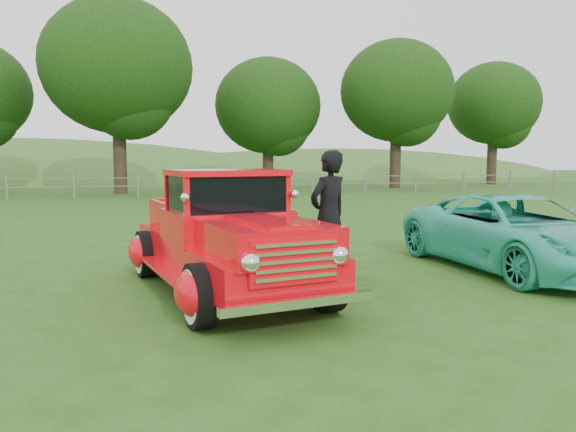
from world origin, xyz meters
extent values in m
plane|color=#264D14|center=(0.00, 0.00, 0.00)|extent=(140.00, 140.00, 0.00)
ellipsoid|color=#325D22|center=(-18.00, 58.00, -4.95)|extent=(84.00, 60.00, 18.00)
ellipsoid|color=#325D22|center=(20.00, 62.00, -3.85)|extent=(72.00, 52.00, 14.00)
cube|color=#676257|center=(0.00, 22.00, 0.55)|extent=(48.00, 0.04, 0.04)
cube|color=#676257|center=(0.00, 22.00, 0.95)|extent=(48.00, 0.04, 0.04)
cylinder|color=#2E2217|center=(-4.00, 25.00, 2.42)|extent=(0.70, 0.70, 4.84)
ellipsoid|color=black|center=(-4.00, 25.00, 6.82)|extent=(8.00, 8.00, 7.20)
cylinder|color=#2E2217|center=(5.00, 29.00, 1.87)|extent=(0.70, 0.70, 3.74)
ellipsoid|color=black|center=(5.00, 29.00, 5.27)|extent=(6.80, 6.80, 6.12)
cylinder|color=#2E2217|center=(13.00, 27.00, 2.20)|extent=(0.70, 0.70, 4.40)
ellipsoid|color=black|center=(13.00, 27.00, 6.20)|extent=(7.20, 7.20, 6.48)
cylinder|color=#2E2217|center=(22.00, 30.00, 2.09)|extent=(0.70, 0.70, 4.18)
ellipsoid|color=black|center=(22.00, 30.00, 5.89)|extent=(6.60, 6.60, 5.94)
cylinder|color=black|center=(-1.74, -0.53, 0.38)|extent=(0.39, 0.79, 0.76)
cylinder|color=black|center=(-0.12, -0.19, 0.38)|extent=(0.39, 0.79, 0.76)
cylinder|color=black|center=(-2.37, 2.50, 0.38)|extent=(0.39, 0.79, 0.76)
cylinder|color=black|center=(-0.75, 2.84, 0.38)|extent=(0.39, 0.79, 0.76)
cube|color=red|center=(-1.25, 1.15, 0.58)|extent=(2.47, 4.83, 0.44)
ellipsoid|color=red|center=(-1.81, -0.55, 0.42)|extent=(0.56, 0.82, 0.54)
ellipsoid|color=red|center=(-0.05, -0.18, 0.42)|extent=(0.56, 0.82, 0.54)
ellipsoid|color=red|center=(-2.44, 2.49, 0.42)|extent=(0.56, 0.82, 0.54)
ellipsoid|color=red|center=(-0.68, 2.86, 0.42)|extent=(0.56, 0.82, 0.54)
cube|color=red|center=(-0.93, -0.36, 0.97)|extent=(1.63, 1.84, 0.42)
cube|color=red|center=(-1.23, 1.06, 0.99)|extent=(1.84, 1.65, 0.44)
cube|color=black|center=(-1.23, 1.06, 1.46)|extent=(1.64, 1.39, 0.50)
cube|color=red|center=(-1.23, 1.06, 1.74)|extent=(1.74, 1.50, 0.08)
cube|color=red|center=(-1.52, 2.48, 0.95)|extent=(1.55, 2.15, 0.45)
cube|color=white|center=(-0.76, -1.16, 0.85)|extent=(1.06, 0.32, 0.50)
cube|color=white|center=(-0.74, -1.25, 0.42)|extent=(1.79, 0.47, 0.10)
cube|color=white|center=(-1.74, 3.52, 0.42)|extent=(1.69, 0.45, 0.10)
imported|color=#31C5A4|center=(3.88, 1.60, 0.65)|extent=(2.42, 4.81, 1.31)
imported|color=black|center=(0.49, 1.68, 1.03)|extent=(0.90, 0.80, 2.07)
camera|label=1|loc=(-2.21, -6.85, 1.95)|focal=35.00mm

